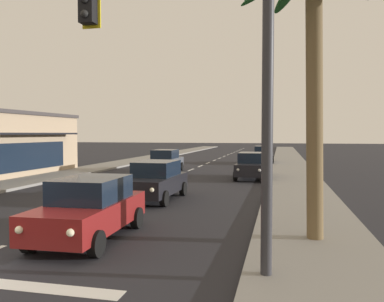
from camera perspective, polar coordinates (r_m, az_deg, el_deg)
sidewalk_right at (r=27.09m, az=14.69°, el=-3.47°), size 3.20×110.00×0.14m
sidewalk_left at (r=30.82m, az=-15.74°, el=-2.76°), size 3.20×110.00×0.14m
lane_markings at (r=27.93m, az=-0.68°, el=-3.34°), size 4.28×87.64×0.01m
traffic_signal_mast at (r=8.80m, az=-14.37°, el=16.77°), size 11.32×0.41×7.04m
sedan_lead_at_stop_bar at (r=11.09m, az=-14.77°, el=-8.10°), size 2.05×4.49×1.68m
sedan_third_in_queue at (r=17.03m, az=-5.35°, el=-4.29°), size 2.01×4.48×1.68m
sedan_oncoming_far at (r=29.14m, az=-3.92°, el=-1.42°), size 1.99×4.47×1.68m
sedan_parked_nearest_kerb at (r=24.98m, az=8.78°, el=-2.12°), size 1.97×4.46×1.68m
sedan_parked_mid_kerb at (r=37.88m, az=10.47°, el=-0.53°), size 1.97×4.46×1.68m
palm_right_nearest at (r=10.85m, az=17.49°, el=15.39°), size 3.89×4.03×7.65m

